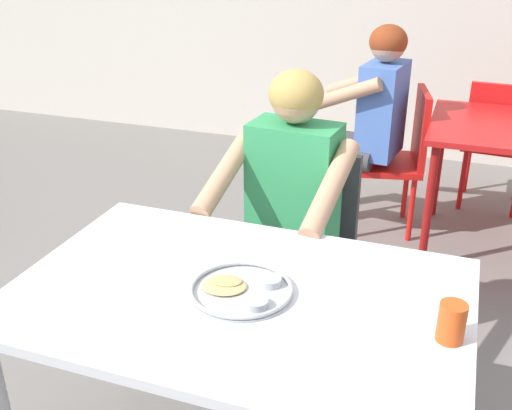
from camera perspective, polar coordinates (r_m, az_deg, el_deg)
name	(u,v)px	position (r m, az deg, el deg)	size (l,w,h in m)	color
table_foreground	(238,313)	(1.72, -1.68, -10.26)	(1.26, 0.82, 0.76)	silver
thali_tray	(242,289)	(1.66, -1.36, -8.03)	(0.29, 0.29, 0.03)	#B7BABF
drinking_cup	(452,321)	(1.54, 18.16, -10.46)	(0.07, 0.07, 0.10)	#D84C19
chair_foreground	(303,232)	(2.58, 4.46, -2.62)	(0.47, 0.43, 0.83)	#3F3F44
diner_foreground	(286,202)	(2.30, 2.83, 0.27)	(0.53, 0.58, 1.21)	#363636
table_background_red	(512,141)	(3.49, 23.24, 5.59)	(0.86, 0.84, 0.73)	red
chair_red_left	(400,152)	(3.61, 13.52, 4.90)	(0.48, 0.48, 0.86)	red
chair_red_far	(498,137)	(4.07, 22.05, 6.01)	(0.44, 0.43, 0.85)	red
patron_background	(366,112)	(3.50, 10.46, 8.68)	(0.59, 0.54, 1.22)	#3F3F3F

